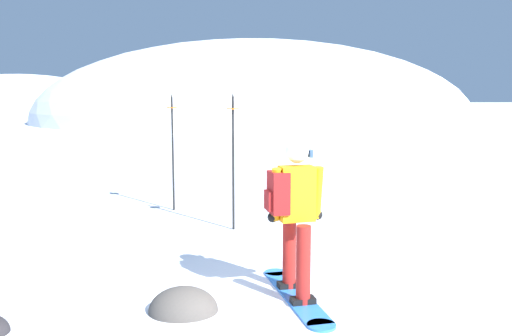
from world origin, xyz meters
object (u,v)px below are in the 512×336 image
object	(u,v)px
snowboarder_main	(294,214)
rock_dark	(183,311)
piste_marker_near	(173,145)
piste_marker_far	(233,153)

from	to	relation	value
snowboarder_main	rock_dark	bearing A→B (deg)	-164.73
piste_marker_near	piste_marker_far	xyz separation A→B (m)	(1.10, -1.56, 0.01)
snowboarder_main	piste_marker_far	world-z (taller)	piste_marker_far
piste_marker_near	rock_dark	world-z (taller)	piste_marker_near
snowboarder_main	rock_dark	distance (m)	1.51
piste_marker_near	snowboarder_main	bearing A→B (deg)	-69.59
rock_dark	piste_marker_near	bearing A→B (deg)	96.38
snowboarder_main	rock_dark	size ratio (longest dim) A/B	2.58
snowboarder_main	piste_marker_far	size ratio (longest dim) A/B	0.82
rock_dark	snowboarder_main	bearing A→B (deg)	15.27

